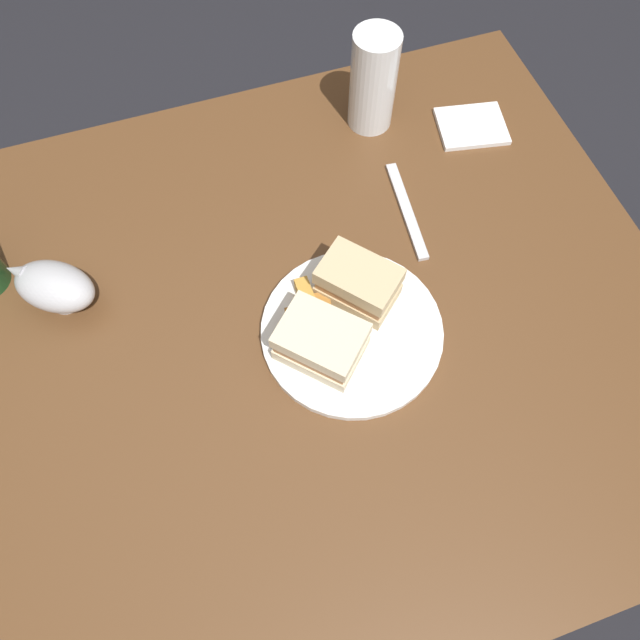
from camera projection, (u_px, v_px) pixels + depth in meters
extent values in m
plane|color=black|center=(303.00, 448.00, 1.45)|extent=(6.00, 6.00, 0.00)
cube|color=brown|center=(298.00, 405.00, 1.11)|extent=(1.10, 0.91, 0.75)
cylinder|color=white|center=(352.00, 331.00, 0.77)|extent=(0.25, 0.25, 0.01)
cube|color=#CCB284|center=(357.00, 291.00, 0.77)|extent=(0.12, 0.12, 0.02)
cube|color=#B27A4C|center=(358.00, 283.00, 0.75)|extent=(0.11, 0.12, 0.01)
cube|color=#CCB284|center=(359.00, 276.00, 0.74)|extent=(0.12, 0.12, 0.02)
cube|color=beige|center=(321.00, 347.00, 0.74)|extent=(0.13, 0.13, 0.02)
cube|color=#B27A4C|center=(321.00, 342.00, 0.72)|extent=(0.12, 0.12, 0.02)
cube|color=beige|center=(321.00, 336.00, 0.70)|extent=(0.13, 0.13, 0.02)
cube|color=gold|center=(305.00, 293.00, 0.77)|extent=(0.02, 0.04, 0.02)
cube|color=gold|center=(313.00, 327.00, 0.75)|extent=(0.02, 0.05, 0.02)
cube|color=#AD702D|center=(294.00, 325.00, 0.75)|extent=(0.02, 0.05, 0.02)
cube|color=gold|center=(340.00, 282.00, 0.78)|extent=(0.04, 0.04, 0.02)
cube|color=#AD702D|center=(315.00, 303.00, 0.77)|extent=(0.04, 0.03, 0.02)
cube|color=#B77F33|center=(341.00, 289.00, 0.78)|extent=(0.05, 0.03, 0.02)
cylinder|color=white|center=(373.00, 81.00, 0.87)|extent=(0.07, 0.07, 0.16)
cylinder|color=gold|center=(370.00, 108.00, 0.92)|extent=(0.06, 0.06, 0.05)
cylinder|color=#B7B7BC|center=(65.00, 298.00, 0.79)|extent=(0.04, 0.04, 0.02)
ellipsoid|color=#B7B7BC|center=(55.00, 286.00, 0.76)|extent=(0.13, 0.13, 0.05)
ellipsoid|color=#381E0F|center=(53.00, 284.00, 0.75)|extent=(0.11, 0.10, 0.02)
cone|color=#B7B7BC|center=(16.00, 271.00, 0.75)|extent=(0.04, 0.04, 0.02)
cube|color=white|center=(472.00, 126.00, 0.93)|extent=(0.12, 0.11, 0.01)
cube|color=silver|center=(406.00, 210.00, 0.86)|extent=(0.03, 0.18, 0.01)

